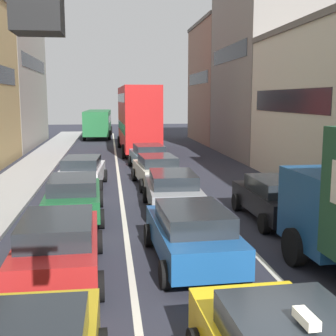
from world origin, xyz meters
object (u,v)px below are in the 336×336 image
(hatchback_centre_lane_third, at_px, (172,190))
(bus_mid_queue_primary, at_px, (138,116))
(coupe_centre_lane_fourth, at_px, (157,170))
(sedan_right_lane_behind_truck, at_px, (276,198))
(sedan_left_lane_fourth, at_px, (82,171))
(sedan_left_lane_third, at_px, (74,196))
(bus_far_queue_secondary, at_px, (98,121))
(sedan_centre_lane_fifth, at_px, (148,156))
(wagon_left_lane_second, at_px, (58,245))
(sedan_centre_lane_second, at_px, (192,233))

(hatchback_centre_lane_third, height_order, bus_mid_queue_primary, bus_mid_queue_primary)
(coupe_centre_lane_fourth, xyz_separation_m, sedan_right_lane_behind_truck, (3.39, -6.66, 0.00))
(sedan_left_lane_fourth, bearing_deg, bus_mid_queue_primary, -10.63)
(sedan_left_lane_third, relative_size, sedan_left_lane_fourth, 0.99)
(hatchback_centre_lane_third, relative_size, bus_far_queue_secondary, 0.41)
(sedan_centre_lane_fifth, relative_size, bus_far_queue_secondary, 0.42)
(wagon_left_lane_second, bearing_deg, sedan_centre_lane_second, -83.06)
(wagon_left_lane_second, relative_size, sedan_centre_lane_fifth, 0.98)
(sedan_left_lane_fourth, height_order, bus_mid_queue_primary, bus_mid_queue_primary)
(hatchback_centre_lane_third, bearing_deg, bus_far_queue_secondary, 7.57)
(sedan_left_lane_fourth, bearing_deg, wagon_left_lane_second, -176.01)
(sedan_centre_lane_fifth, bearing_deg, sedan_left_lane_fourth, 141.61)
(sedan_centre_lane_fifth, distance_m, bus_far_queue_secondary, 22.91)
(coupe_centre_lane_fourth, xyz_separation_m, bus_mid_queue_primary, (-0.06, 13.44, 2.03))
(bus_mid_queue_primary, bearing_deg, coupe_centre_lane_fourth, 179.02)
(sedan_left_lane_fourth, relative_size, bus_far_queue_secondary, 0.42)
(bus_mid_queue_primary, bearing_deg, wagon_left_lane_second, 170.74)
(sedan_left_lane_fourth, bearing_deg, bus_far_queue_secondary, 3.46)
(bus_mid_queue_primary, bearing_deg, sedan_left_lane_fourth, 164.43)
(coupe_centre_lane_fourth, height_order, sedan_centre_lane_fifth, same)
(sedan_left_lane_fourth, bearing_deg, sedan_centre_lane_second, -158.26)
(sedan_left_lane_fourth, bearing_deg, hatchback_centre_lane_third, -139.85)
(wagon_left_lane_second, distance_m, sedan_centre_lane_fifth, 16.24)
(coupe_centre_lane_fourth, height_order, sedan_left_lane_fourth, same)
(sedan_left_lane_third, distance_m, bus_far_queue_secondary, 33.21)
(sedan_centre_lane_fifth, height_order, sedan_right_lane_behind_truck, same)
(hatchback_centre_lane_third, xyz_separation_m, sedan_left_lane_third, (-3.57, -0.53, 0.00))
(sedan_centre_lane_second, bearing_deg, sedan_right_lane_behind_truck, -46.77)
(sedan_centre_lane_second, relative_size, coupe_centre_lane_fourth, 0.99)
(sedan_right_lane_behind_truck, height_order, bus_mid_queue_primary, bus_mid_queue_primary)
(hatchback_centre_lane_third, relative_size, sedan_right_lane_behind_truck, 1.01)
(sedan_centre_lane_fifth, height_order, bus_far_queue_secondary, bus_far_queue_secondary)
(hatchback_centre_lane_third, bearing_deg, wagon_left_lane_second, 150.41)
(hatchback_centre_lane_third, bearing_deg, sedan_centre_lane_second, 178.77)
(bus_mid_queue_primary, bearing_deg, bus_far_queue_secondary, 11.96)
(wagon_left_lane_second, relative_size, coupe_centre_lane_fourth, 0.98)
(wagon_left_lane_second, relative_size, bus_mid_queue_primary, 0.41)
(hatchback_centre_lane_third, distance_m, sedan_left_lane_fourth, 6.01)
(sedan_centre_lane_second, bearing_deg, bus_far_queue_secondary, 2.78)
(wagon_left_lane_second, distance_m, hatchback_centre_lane_third, 6.81)
(wagon_left_lane_second, xyz_separation_m, hatchback_centre_lane_third, (3.52, 5.82, 0.00))
(wagon_left_lane_second, bearing_deg, coupe_centre_lane_fourth, -19.41)
(sedan_centre_lane_second, xyz_separation_m, bus_far_queue_secondary, (-3.18, 38.00, 0.96))
(wagon_left_lane_second, distance_m, sedan_left_lane_fourth, 10.66)
(sedan_centre_lane_second, distance_m, sedan_left_lane_fourth, 10.70)
(sedan_left_lane_fourth, xyz_separation_m, bus_far_queue_secondary, (0.13, 27.82, 0.96))
(sedan_left_lane_fourth, bearing_deg, sedan_right_lane_behind_truck, -129.70)
(sedan_centre_lane_second, bearing_deg, bus_mid_queue_primary, -2.40)
(coupe_centre_lane_fourth, distance_m, bus_far_queue_secondary, 27.93)
(sedan_left_lane_third, bearing_deg, sedan_left_lane_fourth, -1.48)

